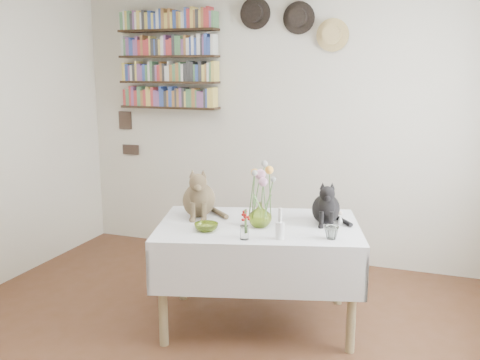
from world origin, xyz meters
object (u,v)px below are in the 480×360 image
at_px(dining_table, 259,249).
at_px(black_cat, 326,201).
at_px(flower_vase, 260,215).
at_px(bookshelf_unit, 169,61).
at_px(tabby_cat, 199,191).

xyz_separation_m(dining_table, black_cat, (0.42, 0.19, 0.34)).
xyz_separation_m(dining_table, flower_vase, (0.03, -0.05, 0.26)).
bearing_deg(black_cat, bookshelf_unit, 134.11).
distance_m(tabby_cat, flower_vase, 0.52).
xyz_separation_m(tabby_cat, flower_vase, (0.49, -0.11, -0.10)).
height_order(dining_table, bookshelf_unit, bookshelf_unit).
bearing_deg(bookshelf_unit, black_cat, -32.68).
bearing_deg(flower_vase, black_cat, 31.20).
bearing_deg(flower_vase, dining_table, 115.86).
relative_size(tabby_cat, bookshelf_unit, 0.37).
distance_m(dining_table, bookshelf_unit, 2.28).
height_order(dining_table, black_cat, black_cat).
height_order(dining_table, flower_vase, flower_vase).
bearing_deg(dining_table, black_cat, 24.08).
bearing_deg(tabby_cat, black_cat, -13.78).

